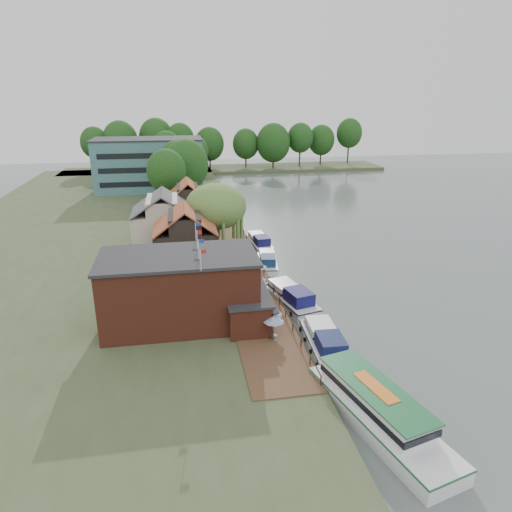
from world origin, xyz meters
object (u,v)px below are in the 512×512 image
cottage_b (163,220)px  umbrella_2 (258,303)px  cottage_a (185,239)px  umbrella_4 (256,285)px  cruiser_3 (259,240)px  cruiser_0 (325,339)px  hotel_block (149,164)px  umbrella_1 (271,320)px  umbrella_3 (256,289)px  swan (318,371)px  pub (200,288)px  cruiser_1 (290,295)px  cruiser_2 (267,259)px  tour_boat (380,409)px  willow (216,220)px  umbrella_5 (257,272)px  cottage_c (188,205)px  umbrella_0 (274,328)px

cottage_b → umbrella_2: bearing=-68.0°
cottage_a → umbrella_4: bearing=-52.6°
cottage_b → cruiser_3: size_ratio=1.01×
umbrella_2 → cruiser_0: umbrella_2 is taller
hotel_block → umbrella_4: hotel_block is taller
umbrella_1 → umbrella_3: (-0.07, 7.67, 0.00)m
cottage_a → swan: size_ratio=19.55×
umbrella_3 → umbrella_1: bearing=-89.5°
pub → cruiser_1: 11.65m
cottage_b → cruiser_2: (14.26, -8.40, -4.16)m
umbrella_2 → tour_boat: (5.88, -17.32, -0.77)m
pub → swan: size_ratio=45.45×
umbrella_1 → cruiser_2: bearing=79.6°
umbrella_2 → umbrella_1: bearing=-82.1°
cottage_b → willow: 9.07m
willow → umbrella_5: 12.21m
cruiser_3 → cottage_b: bearing=177.3°
cottage_b → umbrella_2: 26.84m
cottage_c → umbrella_3: bearing=-77.9°
umbrella_3 → swan: 14.21m
swan → willow: bearing=101.4°
pub → umbrella_5: bearing=50.8°
hotel_block → cottage_c: 37.90m
umbrella_3 → cruiser_3: 21.94m
cruiser_0 → cruiser_1: bearing=97.3°
umbrella_3 → cruiser_2: size_ratio=0.26×
tour_boat → umbrella_5: bearing=85.4°
umbrella_0 → umbrella_1: (0.01, 1.49, 0.00)m
umbrella_1 → umbrella_5: size_ratio=0.98×
umbrella_5 → willow: bearing=110.0°
hotel_block → cruiser_1: 69.75m
cottage_c → umbrella_4: cottage_c is taller
willow → umbrella_3: (2.95, -16.03, -3.93)m
umbrella_1 → umbrella_4: 8.75m
cottage_b → umbrella_4: bearing=-62.0°
cottage_b → umbrella_3: bearing=-63.6°
umbrella_1 → swan: bearing=-63.8°
umbrella_1 → umbrella_3: bearing=90.5°
cottage_b → cruiser_2: size_ratio=1.05×
cottage_c → umbrella_1: cottage_c is taller
tour_boat → cottage_b: bearing=96.5°
swan → cruiser_2: bearing=88.3°
cottage_b → swan: (13.50, -34.76, -5.03)m
cottage_a → umbrella_0: size_ratio=3.62×
cottage_a → cruiser_3: cottage_a is taller
umbrella_0 → cottage_b: bearing=109.2°
umbrella_4 → cruiser_1: 4.07m
cottage_a → cottage_b: (-3.00, 10.00, 0.00)m
hotel_block → pub: bearing=-83.6°
umbrella_1 → umbrella_4: bearing=89.4°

